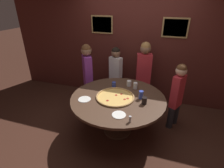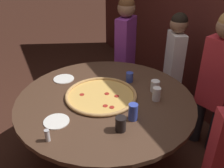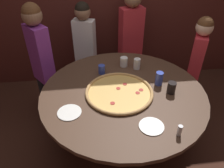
{
  "view_description": "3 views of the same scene",
  "coord_description": "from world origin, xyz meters",
  "views": [
    {
      "loc": [
        0.71,
        -2.54,
        2.28
      ],
      "look_at": [
        -0.12,
        0.02,
        0.97
      ],
      "focal_mm": 28.0,
      "sensor_mm": 36.0,
      "label": 1
    },
    {
      "loc": [
        1.79,
        -0.76,
        1.99
      ],
      "look_at": [
        0.06,
        0.04,
        0.91
      ],
      "focal_mm": 40.0,
      "sensor_mm": 36.0,
      "label": 2
    },
    {
      "loc": [
        -0.31,
        -1.7,
        2.08
      ],
      "look_at": [
        -0.1,
        0.07,
        0.79
      ],
      "focal_mm": 35.0,
      "sensor_mm": 36.0,
      "label": 3
    }
  ],
  "objects": [
    {
      "name": "condiment_shaker",
      "position": [
        0.35,
        -0.61,
        0.79
      ],
      "size": [
        0.04,
        0.04,
        0.1
      ],
      "color": "silver",
      "rests_on": "dining_table"
    },
    {
      "name": "drink_cup_far_left",
      "position": [
        0.38,
        0.08,
        0.81
      ],
      "size": [
        0.08,
        0.08,
        0.14
      ],
      "primitive_type": "cylinder",
      "color": "#384CB7",
      "rests_on": "dining_table"
    },
    {
      "name": "drink_cup_near_right",
      "position": [
        0.47,
        -0.08,
        0.8
      ],
      "size": [
        0.08,
        0.08,
        0.12
      ],
      "primitive_type": "cylinder",
      "color": "black",
      "rests_on": "dining_table"
    },
    {
      "name": "white_plate_near_front",
      "position": [
        -0.52,
        -0.25,
        0.74
      ],
      "size": [
        0.21,
        0.21,
        0.01
      ],
      "primitive_type": "cylinder",
      "color": "white",
      "rests_on": "dining_table"
    },
    {
      "name": "giant_pizza",
      "position": [
        -0.04,
        -0.03,
        0.75
      ],
      "size": [
        0.67,
        0.67,
        0.03
      ],
      "color": "#EAB75B",
      "rests_on": "dining_table"
    },
    {
      "name": "diner_far_right",
      "position": [
        0.27,
        1.07,
        0.85
      ],
      "size": [
        0.39,
        0.24,
        1.49
      ],
      "rotation": [
        0.0,
        0.0,
        -2.89
      ],
      "color": "#232328",
      "rests_on": "ground_plane"
    },
    {
      "name": "drink_cup_front_edge",
      "position": [
        -0.19,
        0.35,
        0.79
      ],
      "size": [
        0.07,
        0.07,
        0.1
      ],
      "primitive_type": "cylinder",
      "color": "#384CB7",
      "rests_on": "dining_table"
    },
    {
      "name": "diner_side_left",
      "position": [
        -0.89,
        0.67,
        0.82
      ],
      "size": [
        0.32,
        0.37,
        1.45
      ],
      "rotation": [
        0.0,
        0.0,
        2.22
      ],
      "color": "#232328",
      "rests_on": "ground_plane"
    },
    {
      "name": "ground_plane",
      "position": [
        0.0,
        0.0,
        0.0
      ],
      "size": [
        24.0,
        24.0,
        0.0
      ],
      "primitive_type": "plane",
      "color": "#422319"
    },
    {
      "name": "dining_table",
      "position": [
        0.0,
        0.0,
        0.62
      ],
      "size": [
        1.65,
        1.65,
        0.74
      ],
      "color": "#4C3323",
      "rests_on": "ground_plane"
    },
    {
      "name": "drink_cup_far_right",
      "position": [
        0.08,
        0.48,
        0.8
      ],
      "size": [
        0.09,
        0.09,
        0.11
      ],
      "primitive_type": "cylinder",
      "color": "white",
      "rests_on": "dining_table"
    },
    {
      "name": "diner_far_left",
      "position": [
        -0.36,
        1.05,
        0.76
      ],
      "size": [
        0.35,
        0.23,
        1.34
      ],
      "rotation": [
        0.0,
        0.0,
        2.81
      ],
      "color": "#232328",
      "rests_on": "ground_plane"
    },
    {
      "name": "drink_cup_beside_pizza",
      "position": [
        0.22,
        0.41,
        0.8
      ],
      "size": [
        0.08,
        0.08,
        0.13
      ],
      "primitive_type": "cylinder",
      "color": "white",
      "rests_on": "dining_table"
    },
    {
      "name": "white_plate_left_side",
      "position": [
        0.16,
        -0.5,
        0.74
      ],
      "size": [
        0.21,
        0.21,
        0.01
      ],
      "primitive_type": "cylinder",
      "color": "white",
      "rests_on": "dining_table"
    }
  ]
}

